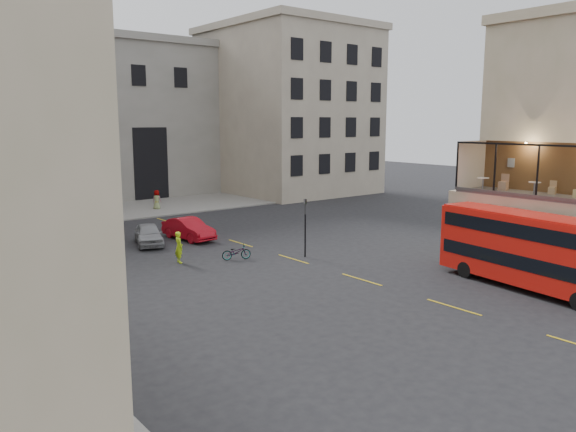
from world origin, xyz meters
TOP-DOWN VIEW (x-y plane):
  - ground at (0.00, 0.00)m, footprint 140.00×140.00m
  - host_frontage at (6.50, 0.00)m, footprint 3.00×11.00m
  - cafe_floor at (6.50, 0.00)m, footprint 3.00×10.00m
  - gateway at (-5.00, 47.99)m, footprint 35.00×10.60m
  - building_right at (20.00, 39.97)m, footprint 16.60×18.60m
  - pavement_far at (-6.00, 38.00)m, footprint 40.00×12.00m
  - traffic_light_near at (-1.00, 12.00)m, footprint 0.16×0.20m
  - traffic_light_far at (-15.00, 28.00)m, footprint 0.16×0.20m
  - street_lamp_a at (-17.00, 18.00)m, footprint 0.36×0.36m
  - street_lamp_b at (-6.00, 34.00)m, footprint 0.36×0.36m
  - bus_near at (3.50, -0.63)m, footprint 3.42×10.19m
  - bus_far at (-11.85, 35.94)m, footprint 2.89×11.01m
  - car_a at (-7.32, 21.73)m, footprint 3.12×4.76m
  - car_b at (-4.21, 21.57)m, footprint 2.17×4.99m
  - car_c at (-11.01, 29.84)m, footprint 3.92×5.41m
  - bicycle at (-4.86, 14.20)m, footprint 1.96×1.25m
  - cyclist at (-8.08, 15.76)m, footprint 0.56×0.77m
  - pedestrian_b at (-6.26, 39.19)m, footprint 1.41×1.43m
  - pedestrian_c at (-3.58, 40.00)m, footprint 0.98×0.95m
  - pedestrian_d at (0.19, 35.96)m, footprint 1.07×1.15m
  - cafe_table_mid at (5.73, 0.49)m, footprint 0.65×0.65m
  - cafe_table_far at (5.37, 3.43)m, footprint 0.67×0.67m
  - cafe_chair_c at (7.46, 0.33)m, footprint 0.46×0.46m
  - cafe_chair_d at (7.04, 3.10)m, footprint 0.54×0.54m

SIDE VIEW (x-z plane):
  - ground at x=0.00m, z-range 0.00..0.00m
  - pavement_far at x=-6.00m, z-range 0.00..0.12m
  - bicycle at x=-4.86m, z-range 0.00..0.97m
  - car_c at x=-11.01m, z-range 0.00..1.45m
  - car_a at x=-7.32m, z-range 0.00..1.51m
  - car_b at x=-4.21m, z-range 0.00..1.60m
  - pedestrian_c at x=-3.58m, z-range 0.00..1.64m
  - pedestrian_d at x=0.19m, z-range 0.00..1.97m
  - cyclist at x=-8.08m, z-range 0.00..1.97m
  - pedestrian_b at x=-6.26m, z-range 0.00..1.98m
  - bus_near at x=3.50m, z-range 0.25..4.23m
  - host_frontage at x=6.50m, z-range 0.00..4.50m
  - street_lamp_a at x=-17.00m, z-range -0.27..5.06m
  - street_lamp_b at x=-6.00m, z-range -0.27..5.06m
  - traffic_light_near at x=-1.00m, z-range 0.52..4.32m
  - traffic_light_far at x=-15.00m, z-range 0.52..4.32m
  - bus_far at x=-11.85m, z-range 0.27..4.63m
  - cafe_floor at x=6.50m, z-range 4.50..4.60m
  - cafe_chair_c at x=7.46m, z-range 4.45..5.22m
  - cafe_chair_d at x=7.04m, z-range 4.41..5.38m
  - cafe_table_mid at x=5.73m, z-range 4.73..5.54m
  - cafe_table_far at x=5.37m, z-range 4.74..5.57m
  - gateway at x=-5.00m, z-range 0.39..18.39m
  - building_right at x=20.00m, z-range 0.39..20.39m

